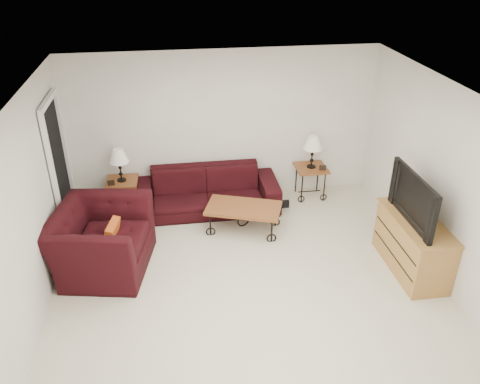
% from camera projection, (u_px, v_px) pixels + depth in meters
% --- Properties ---
extents(ground, '(5.00, 5.00, 0.00)m').
position_uv_depth(ground, '(248.00, 285.00, 6.31)').
color(ground, beige).
rests_on(ground, ground).
extents(wall_back, '(5.00, 0.02, 2.50)m').
position_uv_depth(wall_back, '(224.00, 127.00, 7.88)').
color(wall_back, silver).
rests_on(wall_back, ground).
extents(wall_front, '(5.00, 0.02, 2.50)m').
position_uv_depth(wall_front, '(305.00, 368.00, 3.54)').
color(wall_front, silver).
rests_on(wall_front, ground).
extents(wall_left, '(0.02, 5.00, 2.50)m').
position_uv_depth(wall_left, '(28.00, 218.00, 5.38)').
color(wall_left, silver).
rests_on(wall_left, ground).
extents(wall_right, '(0.02, 5.00, 2.50)m').
position_uv_depth(wall_right, '(446.00, 187.00, 6.04)').
color(wall_right, silver).
rests_on(wall_right, ground).
extents(ceiling, '(5.00, 5.00, 0.00)m').
position_uv_depth(ceiling, '(250.00, 99.00, 5.11)').
color(ceiling, white).
rests_on(ceiling, wall_back).
extents(doorway, '(0.08, 0.94, 2.04)m').
position_uv_depth(doorway, '(60.00, 172.00, 6.93)').
color(doorway, black).
rests_on(doorway, ground).
extents(sofa, '(2.32, 0.91, 0.68)m').
position_uv_depth(sofa, '(207.00, 191.00, 7.86)').
color(sofa, black).
rests_on(sofa, ground).
extents(side_table_left, '(0.52, 0.52, 0.54)m').
position_uv_depth(side_table_left, '(124.00, 195.00, 7.87)').
color(side_table_left, brown).
rests_on(side_table_left, ground).
extents(side_table_right, '(0.52, 0.52, 0.56)m').
position_uv_depth(side_table_right, '(310.00, 182.00, 8.27)').
color(side_table_right, brown).
rests_on(side_table_right, ground).
extents(lamp_left, '(0.32, 0.32, 0.54)m').
position_uv_depth(lamp_left, '(120.00, 165.00, 7.61)').
color(lamp_left, black).
rests_on(lamp_left, side_table_left).
extents(lamp_right, '(0.32, 0.32, 0.56)m').
position_uv_depth(lamp_right, '(312.00, 152.00, 8.01)').
color(lamp_right, black).
rests_on(lamp_right, side_table_right).
extents(photo_frame_left, '(0.11, 0.03, 0.09)m').
position_uv_depth(photo_frame_left, '(111.00, 183.00, 7.57)').
color(photo_frame_left, black).
rests_on(photo_frame_left, side_table_left).
extents(photo_frame_right, '(0.11, 0.04, 0.09)m').
position_uv_depth(photo_frame_right, '(323.00, 168.00, 8.01)').
color(photo_frame_right, black).
rests_on(photo_frame_right, side_table_right).
extents(coffee_table, '(1.24, 0.93, 0.41)m').
position_uv_depth(coffee_table, '(244.00, 219.00, 7.36)').
color(coffee_table, brown).
rests_on(coffee_table, ground).
extents(armchair, '(1.41, 1.54, 0.87)m').
position_uv_depth(armchair, '(101.00, 240.00, 6.44)').
color(armchair, black).
rests_on(armchair, ground).
extents(throw_pillow, '(0.18, 0.41, 0.39)m').
position_uv_depth(throw_pillow, '(112.00, 236.00, 6.37)').
color(throw_pillow, '#C95019').
rests_on(throw_pillow, armchair).
extents(tv_stand, '(0.53, 1.28, 0.77)m').
position_uv_depth(tv_stand, '(413.00, 245.00, 6.44)').
color(tv_stand, '#9E6C3A').
rests_on(tv_stand, ground).
extents(television, '(0.15, 1.14, 0.66)m').
position_uv_depth(television, '(421.00, 198.00, 6.10)').
color(television, black).
rests_on(television, tv_stand).
extents(backpack, '(0.34, 0.29, 0.39)m').
position_uv_depth(backpack, '(282.00, 199.00, 7.91)').
color(backpack, black).
rests_on(backpack, ground).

